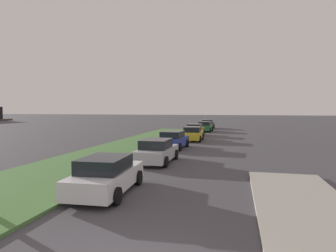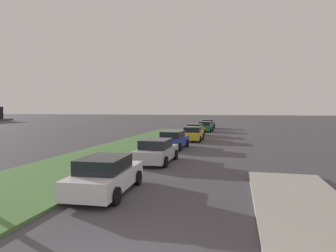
{
  "view_description": "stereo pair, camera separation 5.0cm",
  "coord_description": "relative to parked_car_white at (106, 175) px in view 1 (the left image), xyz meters",
  "views": [
    {
      "loc": [
        -5.05,
        -2.26,
        3.34
      ],
      "look_at": [
        18.35,
        3.34,
        1.9
      ],
      "focal_mm": 30.81,
      "sensor_mm": 36.0,
      "label": 1
    },
    {
      "loc": [
        -5.04,
        -2.31,
        3.34
      ],
      "look_at": [
        18.35,
        3.34,
        1.9
      ],
      "focal_mm": 30.81,
      "sensor_mm": 36.0,
      "label": 2
    }
  ],
  "objects": [
    {
      "name": "grass_median",
      "position": [
        4.69,
        3.86,
        -0.66
      ],
      "size": [
        60.0,
        6.0,
        0.12
      ],
      "primitive_type": "cube",
      "color": "#477238",
      "rests_on": "ground"
    },
    {
      "name": "parked_car_blue",
      "position": [
        13.21,
        0.22,
        0.0
      ],
      "size": [
        4.39,
        2.2,
        1.47
      ],
      "rotation": [
        0.0,
        0.0,
        -0.05
      ],
      "color": "#23389E",
      "rests_on": "ground"
    },
    {
      "name": "parked_car_orange",
      "position": [
        25.06,
        0.06,
        0.0
      ],
      "size": [
        4.33,
        2.08,
        1.47
      ],
      "rotation": [
        0.0,
        0.0,
        -0.02
      ],
      "color": "orange",
      "rests_on": "ground"
    },
    {
      "name": "parked_car_silver",
      "position": [
        6.71,
        -0.19,
        0.0
      ],
      "size": [
        4.32,
        2.05,
        1.47
      ],
      "rotation": [
        0.0,
        0.0,
        -0.01
      ],
      "color": "#B2B5BA",
      "rests_on": "ground"
    },
    {
      "name": "parked_car_yellow",
      "position": [
        19.49,
        -0.52,
        0.0
      ],
      "size": [
        4.33,
        2.08,
        1.47
      ],
      "rotation": [
        0.0,
        0.0,
        0.02
      ],
      "color": "gold",
      "rests_on": "ground"
    },
    {
      "name": "parked_car_green",
      "position": [
        31.86,
        -0.49,
        0.0
      ],
      "size": [
        4.35,
        2.11,
        1.47
      ],
      "rotation": [
        0.0,
        0.0,
        -0.03
      ],
      "color": "#1E6B38",
      "rests_on": "ground"
    },
    {
      "name": "parked_car_black",
      "position": [
        38.58,
        -0.2,
        0.0
      ],
      "size": [
        4.35,
        2.11,
        1.47
      ],
      "rotation": [
        0.0,
        0.0,
        -0.03
      ],
      "color": "black",
      "rests_on": "ground"
    },
    {
      "name": "parked_car_white",
      "position": [
        0.0,
        0.0,
        0.0
      ],
      "size": [
        4.39,
        2.2,
        1.47
      ],
      "rotation": [
        0.0,
        0.0,
        0.05
      ],
      "color": "silver",
      "rests_on": "ground"
    }
  ]
}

